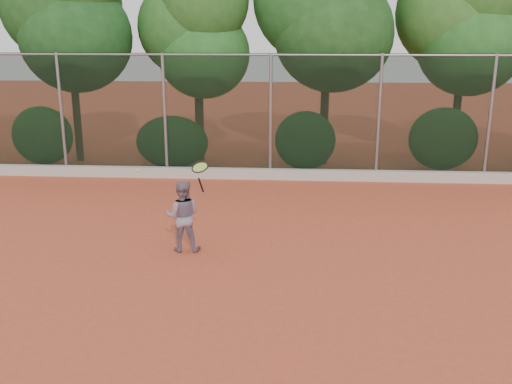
{
  "coord_description": "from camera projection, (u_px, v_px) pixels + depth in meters",
  "views": [
    {
      "loc": [
        0.68,
        -8.91,
        4.04
      ],
      "look_at": [
        0.0,
        1.0,
        1.25
      ],
      "focal_mm": 40.0,
      "sensor_mm": 36.0,
      "label": 1
    }
  ],
  "objects": [
    {
      "name": "tennis_player",
      "position": [
        182.0,
        216.0,
        10.77
      ],
      "size": [
        0.7,
        0.56,
        1.38
      ],
      "primitive_type": "imported",
      "rotation": [
        0.0,
        0.0,
        3.21
      ],
      "color": "gray",
      "rests_on": "ground"
    },
    {
      "name": "tennis_ball_in_flight",
      "position": [
        138.0,
        170.0,
        11.05
      ],
      "size": [
        0.07,
        0.07,
        0.07
      ],
      "color": "#EFF938",
      "rests_on": "ground"
    },
    {
      "name": "foliage_backdrop",
      "position": [
        256.0,
        20.0,
        17.17
      ],
      "size": [
        23.7,
        3.63,
        7.55
      ],
      "color": "#3F2D18",
      "rests_on": "ground"
    },
    {
      "name": "ground",
      "position": [
        252.0,
        278.0,
        9.7
      ],
      "size": [
        80.0,
        80.0,
        0.0
      ],
      "primitive_type": "plane",
      "color": "#C74D2F",
      "rests_on": "ground"
    },
    {
      "name": "tennis_racket",
      "position": [
        200.0,
        169.0,
        10.33
      ],
      "size": [
        0.4,
        0.39,
        0.59
      ],
      "color": "black",
      "rests_on": "ground"
    },
    {
      "name": "concrete_curb",
      "position": [
        270.0,
        174.0,
        16.21
      ],
      "size": [
        24.0,
        0.2,
        0.3
      ],
      "primitive_type": "cube",
      "color": "#BCB8AF",
      "rests_on": "ground"
    },
    {
      "name": "chainlink_fence",
      "position": [
        271.0,
        113.0,
        15.92
      ],
      "size": [
        24.09,
        0.09,
        3.5
      ],
      "color": "black",
      "rests_on": "ground"
    }
  ]
}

